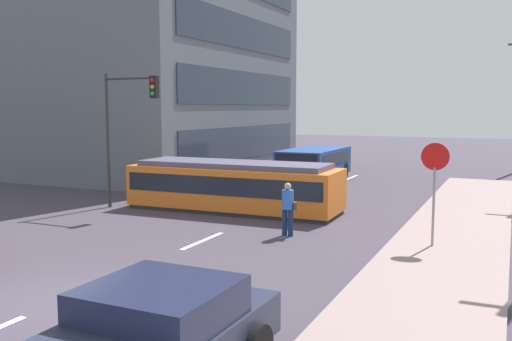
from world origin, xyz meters
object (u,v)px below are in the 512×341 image
(city_bus, at_px, (314,163))
(stop_sign, at_px, (435,173))
(pedestrian_crossing, at_px, (288,206))
(traffic_light_mast, at_px, (126,116))
(streetcar_tram, at_px, (234,185))

(city_bus, distance_m, stop_sign, 15.08)
(pedestrian_crossing, bearing_deg, traffic_light_mast, 166.53)
(streetcar_tram, relative_size, stop_sign, 2.88)
(streetcar_tram, relative_size, traffic_light_mast, 1.57)
(stop_sign, distance_m, traffic_light_mast, 12.01)
(pedestrian_crossing, relative_size, traffic_light_mast, 0.32)
(pedestrian_crossing, bearing_deg, city_bus, 105.30)
(traffic_light_mast, bearing_deg, city_bus, 70.39)
(streetcar_tram, xyz_separation_m, pedestrian_crossing, (3.50, -3.20, -0.04))
(streetcar_tram, xyz_separation_m, stop_sign, (7.83, -3.17, 1.21))
(traffic_light_mast, bearing_deg, pedestrian_crossing, -13.47)
(pedestrian_crossing, relative_size, stop_sign, 0.58)
(streetcar_tram, xyz_separation_m, city_bus, (-0.02, 9.66, 0.03))
(pedestrian_crossing, xyz_separation_m, stop_sign, (4.33, 0.03, 1.25))
(streetcar_tram, height_order, traffic_light_mast, traffic_light_mast)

